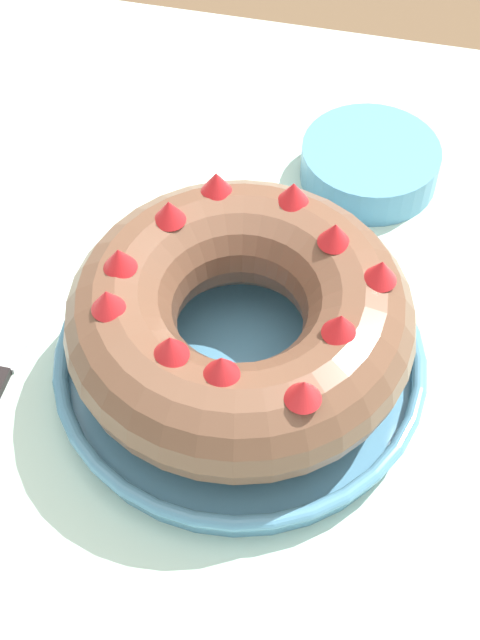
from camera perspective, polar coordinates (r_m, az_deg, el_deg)
dining_table at (r=0.81m, az=1.18°, el=-8.41°), size 1.17×1.01×0.72m
serving_dish at (r=0.72m, az=0.00°, el=-2.77°), size 0.30×0.30×0.03m
bundt_cake at (r=0.68m, az=0.00°, el=0.06°), size 0.27×0.27×0.10m
cake_knife at (r=0.76m, az=-15.05°, el=-3.25°), size 0.02×0.17×0.01m
side_bowl at (r=0.88m, az=8.30°, el=9.89°), size 0.13×0.13×0.04m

